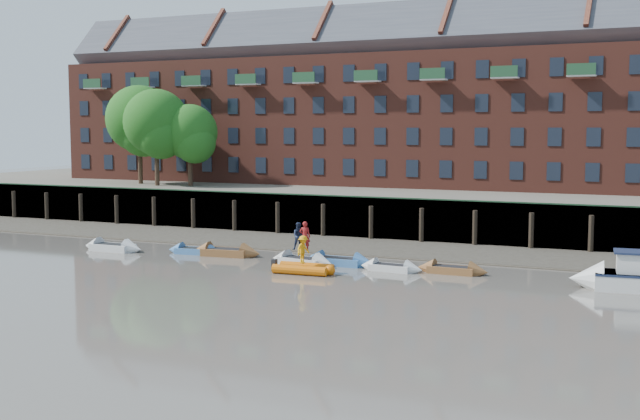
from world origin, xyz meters
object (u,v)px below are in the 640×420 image
Objects in this scene: rowboat_0 at (113,247)px; rowboat_5 at (391,268)px; person_rower_b at (299,236)px; rowboat_2 at (226,252)px; rowboat_4 at (339,261)px; rowboat_1 at (195,251)px; rowboat_6 at (452,270)px; person_rib_crew at (303,249)px; person_rower_a at (305,236)px; motor_launch at (625,277)px; rowboat_3 at (302,261)px; rib_tender at (306,269)px.

rowboat_5 is at bearing 1.39° from rowboat_0.
person_rower_b reaches higher than rowboat_0.
rowboat_2 is 1.08× the size of rowboat_4.
rowboat_0 is 1.20× the size of rowboat_5.
rowboat_2 reaches higher than rowboat_1.
rowboat_6 is 2.62× the size of person_rib_crew.
person_rib_crew is (1.04, -2.45, -0.43)m from person_rower_a.
motor_launch is 19.14m from person_rower_b.
rowboat_4 is 2.86× the size of person_rib_crew.
motor_launch is 17.75m from person_rib_crew.
rowboat_5 is 2.31× the size of person_rower_b.
rowboat_4 reaches higher than rowboat_3.
rowboat_6 is (23.82, 1.06, -0.03)m from rowboat_0.
rowboat_2 is at bearing -8.31° from motor_launch.
rowboat_2 is 25.05m from motor_launch.
rowboat_6 is 2.47× the size of person_rower_b.
rowboat_1 is at bearing 180.00° from rowboat_5.
person_rib_crew is (-0.82, -3.43, 1.17)m from rowboat_4.
rowboat_2 is 0.76× the size of motor_launch.
rowboat_3 is (14.55, 0.09, -0.01)m from rowboat_0.
person_rib_crew reaches higher than rib_tender.
rowboat_5 is (20.28, 0.38, -0.04)m from rowboat_0.
person_rib_crew is (1.26, -2.51, 1.17)m from rowboat_3.
rowboat_1 is 0.85× the size of rowboat_3.
rowboat_0 is 16.04m from person_rib_crew.
rib_tender is at bearing 2.59° from motor_launch.
person_rower_b is at bearing -16.13° from rowboat_2.
rowboat_4 is 3.70m from rowboat_5.
rowboat_4 is at bearing -178.48° from rowboat_6.
rowboat_4 is (8.28, -0.28, -0.01)m from rowboat_2.
person_rower_a is at bearing 112.75° from rib_tender.
person_rower_a reaches higher than rowboat_5.
person_rib_crew is (-4.47, -2.81, 1.21)m from rowboat_5.
rowboat_1 is at bearing -7.86° from motor_launch.
rowboat_4 is at bearing -8.29° from rowboat_2.
person_rib_crew is (15.81, -2.42, 1.16)m from rowboat_0.
rowboat_4 is (10.65, -0.18, 0.03)m from rowboat_1.
rowboat_5 is 5.75m from person_rower_a.
person_rower_b is (-1.70, 2.68, 1.51)m from rib_tender.
rowboat_2 reaches higher than rowboat_5.
rowboat_4 is at bearing -2.14° from person_rib_crew.
rowboat_1 is (5.99, 1.19, -0.04)m from rowboat_0.
rowboat_6 is at bearing -55.13° from person_rib_crew.
rowboat_2 is 1.26× the size of rowboat_5.
rowboat_0 is 0.72× the size of motor_launch.
person_rower_a is at bearing -55.06° from person_rower_b.
rowboat_5 is at bearing -28.58° from person_rower_b.
person_rower_b reaches higher than rowboat_1.
rowboat_6 reaches higher than rowboat_5.
person_rib_crew reaches higher than rowboat_4.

